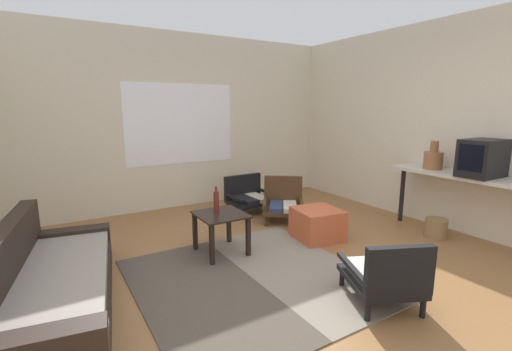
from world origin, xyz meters
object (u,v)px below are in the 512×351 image
(ottoman_orange, at_px, (317,224))
(armchair_corner, at_px, (283,201))
(armchair_striped_foreground, at_px, (386,276))
(crt_television, at_px, (483,158))
(wicker_basket, at_px, (436,228))
(couch, at_px, (47,285))
(clay_vase, at_px, (433,159))
(console_shelf, at_px, (459,180))
(glass_bottle, at_px, (216,201))
(armchair_by_window, at_px, (248,195))
(coffee_table, at_px, (221,223))

(ottoman_orange, bearing_deg, armchair_corner, 83.88)
(armchair_striped_foreground, bearing_deg, ottoman_orange, 69.63)
(crt_television, height_order, wicker_basket, crt_television)
(armchair_corner, bearing_deg, armchair_striped_foreground, -105.28)
(couch, xyz_separation_m, clay_vase, (4.30, -0.43, 0.72))
(console_shelf, relative_size, crt_television, 3.07)
(ottoman_orange, relative_size, glass_bottle, 1.83)
(armchair_by_window, distance_m, armchair_corner, 0.67)
(console_shelf, bearing_deg, crt_television, -90.75)
(console_shelf, height_order, crt_television, crt_television)
(clay_vase, bearing_deg, glass_bottle, 163.18)
(clay_vase, height_order, glass_bottle, clay_vase)
(armchair_by_window, distance_m, armchair_striped_foreground, 2.91)
(console_shelf, bearing_deg, glass_bottle, 156.66)
(couch, distance_m, armchair_corner, 3.06)
(armchair_by_window, bearing_deg, wicker_basket, -57.39)
(glass_bottle, bearing_deg, armchair_corner, 22.17)
(armchair_striped_foreground, bearing_deg, wicker_basket, 20.84)
(armchair_corner, height_order, console_shelf, console_shelf)
(armchair_by_window, xyz_separation_m, wicker_basket, (1.40, -2.19, -0.12))
(armchair_striped_foreground, bearing_deg, glass_bottle, 111.05)
(armchair_striped_foreground, height_order, armchair_corner, armchair_corner)
(coffee_table, height_order, armchair_striped_foreground, armchair_striped_foreground)
(armchair_corner, distance_m, ottoman_orange, 0.85)
(coffee_table, relative_size, glass_bottle, 1.89)
(armchair_by_window, xyz_separation_m, crt_television, (1.59, -2.54, 0.78))
(coffee_table, height_order, clay_vase, clay_vase)
(armchair_striped_foreground, xyz_separation_m, crt_television, (1.99, 0.34, 0.75))
(coffee_table, height_order, ottoman_orange, coffee_table)
(crt_television, distance_m, clay_vase, 0.59)
(couch, distance_m, console_shelf, 4.40)
(armchair_corner, distance_m, glass_bottle, 1.42)
(armchair_by_window, distance_m, crt_television, 3.10)
(crt_television, bearing_deg, armchair_by_window, 121.99)
(armchair_striped_foreground, bearing_deg, armchair_corner, 74.72)
(couch, distance_m, wicker_basket, 4.17)
(armchair_striped_foreground, bearing_deg, clay_vase, 24.84)
(couch, bearing_deg, clay_vase, -5.66)
(couch, relative_size, armchair_by_window, 3.17)
(couch, height_order, ottoman_orange, couch)
(couch, xyz_separation_m, coffee_table, (1.65, 0.28, 0.14))
(armchair_by_window, bearing_deg, glass_bottle, -132.91)
(console_shelf, bearing_deg, couch, 169.85)
(crt_television, distance_m, glass_bottle, 3.03)
(armchair_by_window, distance_m, console_shelf, 2.84)
(clay_vase, xyz_separation_m, glass_bottle, (-2.66, 0.80, -0.36))
(console_shelf, height_order, glass_bottle, console_shelf)
(coffee_table, xyz_separation_m, clay_vase, (2.66, -0.71, 0.58))
(console_shelf, distance_m, glass_bottle, 2.90)
(armchair_by_window, relative_size, clay_vase, 1.85)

